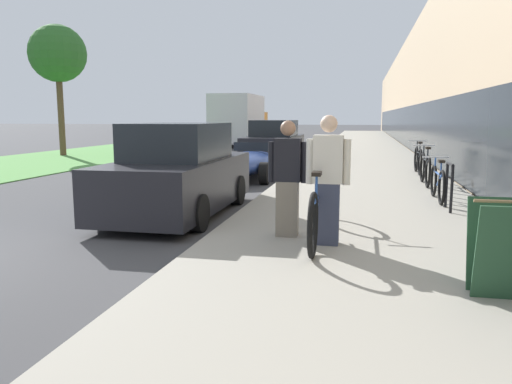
# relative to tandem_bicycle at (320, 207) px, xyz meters

# --- Properties ---
(sidewalk_slab) EXTENTS (4.42, 70.00, 0.15)m
(sidewalk_slab) POSITION_rel_tandem_bicycle_xyz_m (0.64, 18.87, -0.49)
(sidewalk_slab) COLOR gray
(sidewalk_slab) RESTS_ON ground
(storefront_facade) EXTENTS (10.01, 70.00, 6.34)m
(storefront_facade) POSITION_rel_tandem_bicycle_xyz_m (7.89, 26.87, 2.60)
(storefront_facade) COLOR tan
(storefront_facade) RESTS_ON ground
(lawn_strip) EXTENTS (6.47, 70.00, 0.03)m
(lawn_strip) POSITION_rel_tandem_bicycle_xyz_m (-12.15, 22.87, -0.55)
(lawn_strip) COLOR #518E42
(lawn_strip) RESTS_ON ground
(tandem_bicycle) EXTENTS (0.52, 2.94, 0.99)m
(tandem_bicycle) POSITION_rel_tandem_bicycle_xyz_m (0.00, 0.00, 0.00)
(tandem_bicycle) COLOR black
(tandem_bicycle) RESTS_ON sidewalk_slab
(person_rider) EXTENTS (0.57, 0.22, 1.66)m
(person_rider) POSITION_rel_tandem_bicycle_xyz_m (0.12, -0.38, 0.42)
(person_rider) COLOR #33384C
(person_rider) RESTS_ON sidewalk_slab
(person_bystander) EXTENTS (0.54, 0.21, 1.59)m
(person_bystander) POSITION_rel_tandem_bicycle_xyz_m (-0.45, -0.04, 0.39)
(person_bystander) COLOR #756B5B
(person_bystander) RESTS_ON sidewalk_slab
(bike_rack_hoop) EXTENTS (0.05, 0.60, 0.84)m
(bike_rack_hoop) POSITION_rel_tandem_bicycle_xyz_m (2.06, 2.46, 0.10)
(bike_rack_hoop) COLOR black
(bike_rack_hoop) RESTS_ON sidewalk_slab
(cruiser_bike_nearest) EXTENTS (0.52, 1.74, 0.84)m
(cruiser_bike_nearest) POSITION_rel_tandem_bicycle_xyz_m (2.01, 3.52, -0.06)
(cruiser_bike_nearest) COLOR black
(cruiser_bike_nearest) RESTS_ON sidewalk_slab
(cruiser_bike_middle) EXTENTS (0.52, 1.84, 0.95)m
(cruiser_bike_middle) POSITION_rel_tandem_bicycle_xyz_m (2.05, 5.88, -0.02)
(cruiser_bike_middle) COLOR black
(cruiser_bike_middle) RESTS_ON sidewalk_slab
(cruiser_bike_farthest) EXTENTS (0.52, 1.77, 0.95)m
(cruiser_bike_farthest) POSITION_rel_tandem_bicycle_xyz_m (2.15, 8.44, -0.02)
(cruiser_bike_farthest) COLOR black
(cruiser_bike_farthest) RESTS_ON sidewalk_slab
(sandwich_board_sign) EXTENTS (0.56, 0.56, 0.90)m
(sandwich_board_sign) POSITION_rel_tandem_bicycle_xyz_m (1.83, -1.95, 0.04)
(sandwich_board_sign) COLOR #23472D
(sandwich_board_sign) RESTS_ON sidewalk_slab
(parked_sedan_curbside) EXTENTS (1.77, 4.19, 1.68)m
(parked_sedan_curbside) POSITION_rel_tandem_bicycle_xyz_m (-2.73, 1.80, 0.19)
(parked_sedan_curbside) COLOR black
(parked_sedan_curbside) RESTS_ON ground
(vintage_roadster_curbside) EXTENTS (1.72, 4.40, 1.03)m
(vintage_roadster_curbside) POSITION_rel_tandem_bicycle_xyz_m (-2.74, 7.47, -0.12)
(vintage_roadster_curbside) COLOR navy
(vintage_roadster_curbside) RESTS_ON ground
(parked_sedan_far) EXTENTS (1.95, 4.67, 1.66)m
(parked_sedan_far) POSITION_rel_tandem_bicycle_xyz_m (-2.90, 12.93, 0.19)
(parked_sedan_far) COLOR black
(parked_sedan_far) RESTS_ON ground
(moving_truck) EXTENTS (2.49, 6.59, 3.10)m
(moving_truck) POSITION_rel_tandem_bicycle_xyz_m (-6.99, 23.70, 1.00)
(moving_truck) COLOR orange
(moving_truck) RESTS_ON ground
(street_tree_far) EXTENTS (2.55, 2.55, 5.89)m
(street_tree_far) POSITION_rel_tandem_bicycle_xyz_m (-13.02, 13.99, 4.00)
(street_tree_far) COLOR brown
(street_tree_far) RESTS_ON ground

